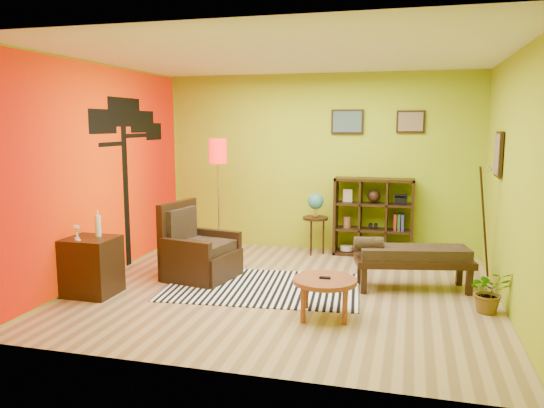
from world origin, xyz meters
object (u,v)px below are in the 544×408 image
(armchair, at_px, (198,255))
(potted_plant, at_px, (489,296))
(bench, at_px, (410,256))
(side_cabinet, at_px, (91,266))
(globe_table, at_px, (316,208))
(floor_lamp, at_px, (218,162))
(cube_shelf, at_px, (374,217))
(coffee_table, at_px, (325,284))

(armchair, distance_m, potted_plant, 3.58)
(bench, bearing_deg, armchair, -175.82)
(side_cabinet, xyz_separation_m, globe_table, (2.22, 2.63, 0.38))
(bench, distance_m, potted_plant, 1.07)
(armchair, height_order, floor_lamp, floor_lamp)
(floor_lamp, xyz_separation_m, bench, (2.80, -0.85, -1.04))
(armchair, xyz_separation_m, bench, (2.72, 0.20, 0.11))
(armchair, bearing_deg, globe_table, 52.47)
(armchair, xyz_separation_m, floor_lamp, (-0.09, 1.05, 1.16))
(floor_lamp, distance_m, globe_table, 1.66)
(bench, bearing_deg, potted_plant, -36.81)
(globe_table, distance_m, cube_shelf, 0.91)
(cube_shelf, bearing_deg, potted_plant, -58.16)
(bench, bearing_deg, globe_table, 134.59)
(coffee_table, height_order, cube_shelf, cube_shelf)
(armchair, height_order, globe_table, armchair)
(floor_lamp, relative_size, cube_shelf, 1.50)
(bench, bearing_deg, side_cabinet, -162.26)
(coffee_table, bearing_deg, globe_table, 102.33)
(side_cabinet, distance_m, potted_plant, 4.54)
(armchair, distance_m, cube_shelf, 2.84)
(coffee_table, bearing_deg, side_cabinet, 179.51)
(armchair, xyz_separation_m, potted_plant, (3.55, -0.43, -0.12))
(coffee_table, height_order, side_cabinet, side_cabinet)
(coffee_table, relative_size, potted_plant, 1.42)
(globe_table, distance_m, potted_plant, 3.13)
(coffee_table, relative_size, armchair, 0.67)
(floor_lamp, bearing_deg, side_cabinet, -113.12)
(bench, bearing_deg, floor_lamp, 163.16)
(potted_plant, bearing_deg, bench, 143.19)
(floor_lamp, height_order, globe_table, floor_lamp)
(cube_shelf, xyz_separation_m, potted_plant, (1.39, -2.23, -0.42))
(coffee_table, relative_size, cube_shelf, 0.56)
(coffee_table, distance_m, globe_table, 2.75)
(cube_shelf, bearing_deg, bench, -71.05)
(coffee_table, height_order, globe_table, globe_table)
(globe_table, bearing_deg, cube_shelf, 9.34)
(coffee_table, distance_m, armchair, 2.11)
(potted_plant, bearing_deg, globe_table, 137.48)
(floor_lamp, bearing_deg, armchair, -85.28)
(potted_plant, bearing_deg, armchair, 173.17)
(armchair, height_order, cube_shelf, cube_shelf)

